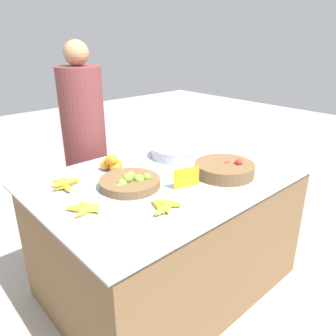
{
  "coord_description": "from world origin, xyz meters",
  "views": [
    {
      "loc": [
        -1.2,
        -1.32,
        1.56
      ],
      "look_at": [
        0.0,
        0.0,
        0.84
      ],
      "focal_mm": 35.0,
      "sensor_mm": 36.0,
      "label": 1
    }
  ],
  "objects_px": {
    "tomato_basket": "(225,169)",
    "vendor_person": "(86,156)",
    "lime_bowl": "(130,182)",
    "metal_bowl": "(177,152)",
    "price_sign": "(187,177)"
  },
  "relations": [
    {
      "from": "lime_bowl",
      "to": "metal_bowl",
      "type": "relative_size",
      "value": 0.95
    },
    {
      "from": "tomato_basket",
      "to": "metal_bowl",
      "type": "relative_size",
      "value": 1.0
    },
    {
      "from": "lime_bowl",
      "to": "price_sign",
      "type": "height_order",
      "value": "price_sign"
    },
    {
      "from": "metal_bowl",
      "to": "price_sign",
      "type": "bearing_deg",
      "value": -127.94
    },
    {
      "from": "tomato_basket",
      "to": "metal_bowl",
      "type": "bearing_deg",
      "value": 87.95
    },
    {
      "from": "tomato_basket",
      "to": "lime_bowl",
      "type": "bearing_deg",
      "value": 154.29
    },
    {
      "from": "metal_bowl",
      "to": "price_sign",
      "type": "height_order",
      "value": "price_sign"
    },
    {
      "from": "vendor_person",
      "to": "price_sign",
      "type": "bearing_deg",
      "value": -86.92
    },
    {
      "from": "price_sign",
      "to": "vendor_person",
      "type": "height_order",
      "value": "vendor_person"
    },
    {
      "from": "metal_bowl",
      "to": "vendor_person",
      "type": "distance_m",
      "value": 0.73
    },
    {
      "from": "lime_bowl",
      "to": "vendor_person",
      "type": "xyz_separation_m",
      "value": [
        0.18,
        0.8,
        -0.1
      ]
    },
    {
      "from": "lime_bowl",
      "to": "metal_bowl",
      "type": "height_order",
      "value": "lime_bowl"
    },
    {
      "from": "tomato_basket",
      "to": "vendor_person",
      "type": "bearing_deg",
      "value": 107.93
    },
    {
      "from": "metal_bowl",
      "to": "vendor_person",
      "type": "bearing_deg",
      "value": 119.5
    },
    {
      "from": "lime_bowl",
      "to": "metal_bowl",
      "type": "bearing_deg",
      "value": 18.32
    }
  ]
}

